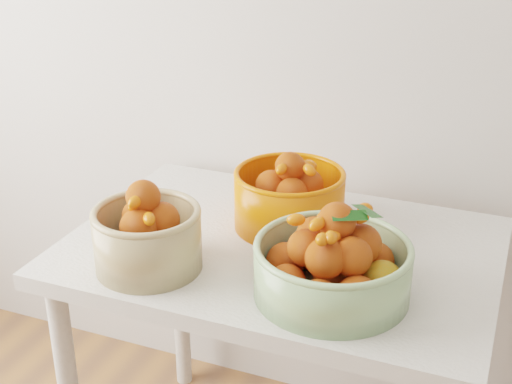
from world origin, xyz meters
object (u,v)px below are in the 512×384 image
(bowl_orange, at_px, (290,197))
(table, at_px, (281,279))
(bowl_green, at_px, (333,264))
(bowl_cream, at_px, (147,236))

(bowl_orange, bearing_deg, table, -80.51)
(table, distance_m, bowl_orange, 0.20)
(bowl_green, relative_size, bowl_orange, 1.10)
(bowl_cream, distance_m, bowl_orange, 0.38)
(table, height_order, bowl_cream, bowl_cream)
(table, xyz_separation_m, bowl_cream, (-0.24, -0.21, 0.17))
(bowl_orange, bearing_deg, bowl_cream, -125.84)
(table, height_order, bowl_green, bowl_green)
(table, xyz_separation_m, bowl_orange, (-0.02, 0.10, 0.17))
(bowl_cream, bearing_deg, bowl_orange, 54.16)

